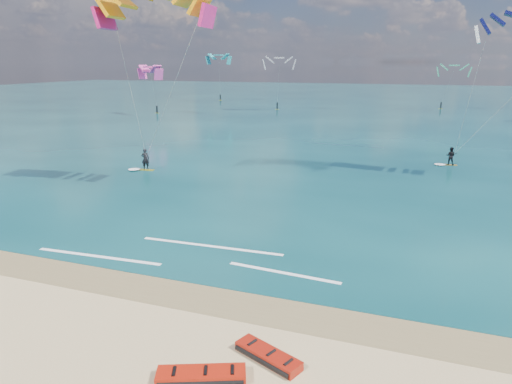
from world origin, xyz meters
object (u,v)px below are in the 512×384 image
packed_kite_mid (268,360)px  packed_kite_left (201,380)px  kitesurfer_main (149,79)px  kitesurfer_far (489,86)px

packed_kite_mid → packed_kite_left: bearing=-112.1°
packed_kite_mid → kitesurfer_main: 26.68m
kitesurfer_main → kitesurfer_far: 28.27m
kitesurfer_far → packed_kite_left: bearing=-114.5°
packed_kite_left → packed_kite_mid: packed_kite_left is taller
kitesurfer_main → kitesurfer_far: bearing=20.1°
packed_kite_mid → kitesurfer_far: kitesurfer_far is taller
packed_kite_mid → kitesurfer_main: kitesurfer_main is taller
packed_kite_left → kitesurfer_far: bearing=49.5°
packed_kite_left → packed_kite_mid: (1.65, 1.64, 0.00)m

